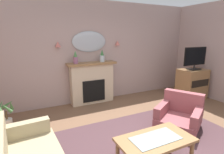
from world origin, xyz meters
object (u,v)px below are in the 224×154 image
(wall_sconce_left, at_px, (58,44))
(tv_flatscreen, at_px, (195,58))
(wall_mirror, at_px, (89,42))
(wall_sconce_right, at_px, (118,43))
(tv_cabinet, at_px, (192,84))
(potted_plant_small_fern, at_px, (6,114))
(mantel_vase_centre, at_px, (75,58))
(armchair_in_corner, at_px, (180,113))
(coffee_table, at_px, (155,142))
(fireplace, at_px, (92,83))
(mantel_vase_left, at_px, (102,57))

(wall_sconce_left, distance_m, tv_flatscreen, 3.84)
(wall_mirror, height_order, wall_sconce_right, wall_mirror)
(tv_cabinet, bearing_deg, wall_sconce_left, 163.18)
(potted_plant_small_fern, bearing_deg, wall_sconce_right, 11.85)
(mantel_vase_centre, distance_m, armchair_in_corner, 2.83)
(wall_sconce_left, height_order, coffee_table, wall_sconce_left)
(wall_mirror, bearing_deg, wall_sconce_right, -3.37)
(fireplace, relative_size, mantel_vase_left, 4.02)
(mantel_vase_left, xyz_separation_m, armchair_in_corner, (0.83, -2.12, -1.00))
(coffee_table, bearing_deg, potted_plant_small_fern, 131.48)
(fireplace, height_order, wall_mirror, wall_mirror)
(fireplace, distance_m, wall_mirror, 1.15)
(fireplace, relative_size, tv_flatscreen, 1.62)
(armchair_in_corner, bearing_deg, wall_mirror, 116.25)
(wall_sconce_left, xyz_separation_m, armchair_in_corner, (1.98, -2.24, -1.35))
(fireplace, bearing_deg, armchair_in_corner, -62.27)
(tv_flatscreen, bearing_deg, fireplace, 159.76)
(wall_sconce_right, xyz_separation_m, coffee_table, (-0.93, -2.91, -1.28))
(mantel_vase_left, bearing_deg, wall_sconce_right, 12.31)
(coffee_table, xyz_separation_m, tv_cabinet, (2.87, 1.81, 0.07))
(mantel_vase_left, relative_size, potted_plant_small_fern, 0.57)
(fireplace, distance_m, wall_sconce_left, 1.38)
(wall_mirror, distance_m, wall_sconce_right, 0.85)
(wall_mirror, distance_m, potted_plant_small_fern, 2.63)
(mantel_vase_centre, height_order, armchair_in_corner, mantel_vase_centre)
(tv_cabinet, bearing_deg, fireplace, 160.13)
(mantel_vase_left, xyz_separation_m, coffee_table, (-0.38, -2.79, -0.92))
(wall_mirror, bearing_deg, mantel_vase_centre, -159.30)
(mantel_vase_left, xyz_separation_m, wall_mirror, (-0.30, 0.17, 0.40))
(armchair_in_corner, xyz_separation_m, tv_cabinet, (1.67, 1.14, 0.15))
(fireplace, xyz_separation_m, tv_cabinet, (2.80, -1.01, -0.12))
(wall_sconce_left, bearing_deg, tv_cabinet, -16.82)
(mantel_vase_left, distance_m, wall_sconce_right, 0.67)
(mantel_vase_centre, height_order, tv_cabinet, mantel_vase_centre)
(mantel_vase_centre, bearing_deg, tv_cabinet, -16.83)
(mantel_vase_left, distance_m, wall_sconce_left, 1.21)
(wall_sconce_right, xyz_separation_m, tv_cabinet, (1.95, -1.10, -1.21))
(armchair_in_corner, relative_size, tv_flatscreen, 1.32)
(coffee_table, bearing_deg, tv_flatscreen, 31.90)
(fireplace, xyz_separation_m, wall_mirror, (-0.00, 0.14, 1.14))
(mantel_vase_centre, xyz_separation_m, potted_plant_small_fern, (-1.65, -0.50, -1.03))
(wall_mirror, relative_size, wall_sconce_left, 6.86)
(wall_mirror, bearing_deg, fireplace, -90.00)
(wall_mirror, xyz_separation_m, wall_sconce_left, (-0.85, -0.05, -0.05))
(wall_mirror, bearing_deg, tv_flatscreen, -22.75)
(potted_plant_small_fern, bearing_deg, tv_cabinet, -5.63)
(wall_sconce_left, height_order, wall_sconce_right, same)
(fireplace, relative_size, wall_mirror, 1.42)
(wall_sconce_left, relative_size, potted_plant_small_fern, 0.24)
(tv_cabinet, bearing_deg, coffee_table, -147.81)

